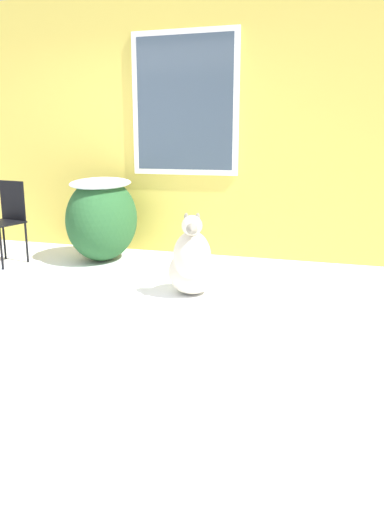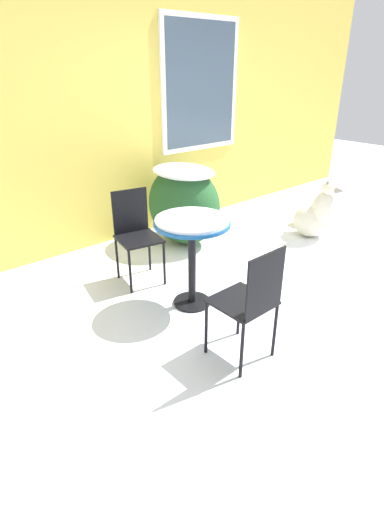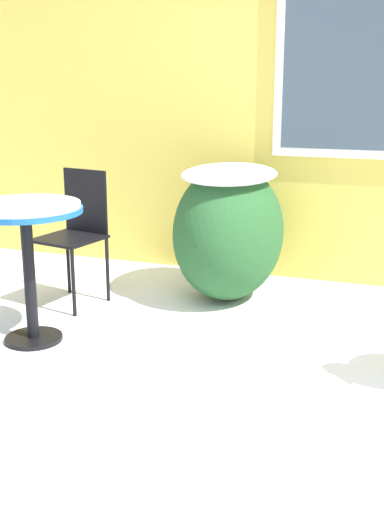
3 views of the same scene
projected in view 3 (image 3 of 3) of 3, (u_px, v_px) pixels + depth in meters
ground_plane at (149, 401)px, 3.00m from camera, size 16.00×16.00×0.00m
house_wall at (272, 77)px, 4.59m from camera, size 8.00×0.10×2.92m
shrub_left at (229, 228)px, 4.32m from camera, size 0.73×0.96×0.91m
patio_table at (26, 230)px, 3.53m from camera, size 0.63×0.63×0.80m
patio_chair_near_table at (76, 230)px, 4.24m from camera, size 0.45×0.45×0.88m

